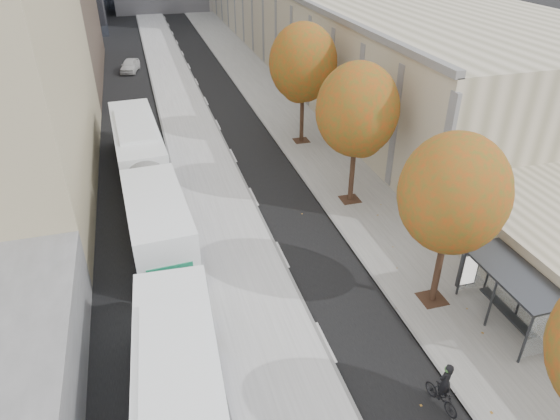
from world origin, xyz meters
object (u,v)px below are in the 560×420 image
object	(u,v)px
distant_car	(130,65)
bus_shelter	(517,281)
cyclist	(443,391)
bus_far	(145,174)

from	to	relation	value
distant_car	bus_shelter	bearing A→B (deg)	-58.98
bus_shelter	cyclist	distance (m)	5.61
bus_far	cyclist	xyz separation A→B (m)	(8.62, -17.18, -0.95)
bus_shelter	cyclist	xyz separation A→B (m)	(-4.66, -2.76, -1.46)
bus_far	bus_shelter	bearing A→B (deg)	-50.59
distant_car	cyclist	bearing A→B (deg)	-65.53
bus_shelter	distant_car	bearing A→B (deg)	107.54
bus_shelter	distant_car	distance (m)	44.68
bus_far	distant_car	world-z (taller)	bus_far
bus_shelter	bus_far	bearing A→B (deg)	132.64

